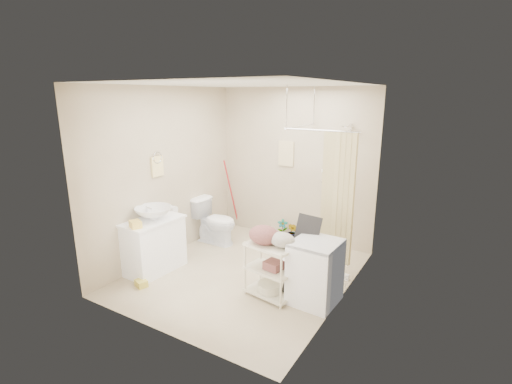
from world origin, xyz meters
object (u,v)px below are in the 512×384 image
toilet (215,221)px  laundry_rack (270,266)px  washing_machine (315,272)px  vanity (154,245)px

toilet → laundry_rack: (1.65, -1.07, 0.03)m
washing_machine → laundry_rack: 0.56m
vanity → toilet: (0.12, 1.29, 0.00)m
vanity → toilet: toilet is taller
toilet → vanity: bearing=175.0°
laundry_rack → washing_machine: bearing=27.6°
toilet → washing_machine: size_ratio=0.98×
vanity → laundry_rack: size_ratio=1.05×
vanity → laundry_rack: bearing=10.0°
vanity → toilet: size_ratio=1.13×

